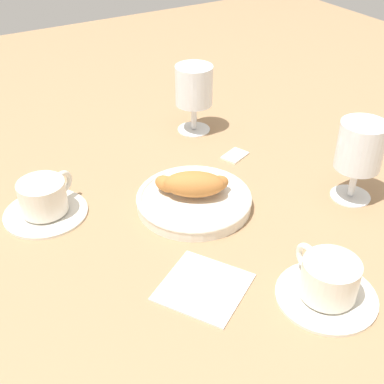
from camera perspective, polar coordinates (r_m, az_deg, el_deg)
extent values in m
plane|color=#997551|center=(0.86, 0.50, -1.84)|extent=(2.20, 2.20, 0.00)
cylinder|color=silver|center=(0.86, 0.00, -1.15)|extent=(0.19, 0.19, 0.02)
torus|color=silver|center=(0.85, 0.00, -0.65)|extent=(0.19, 0.19, 0.01)
ellipsoid|color=#AD6B33|center=(0.84, 0.00, 0.80)|extent=(0.11, 0.09, 0.04)
ellipsoid|color=#AD6B33|center=(0.86, 2.87, 0.79)|extent=(0.04, 0.03, 0.03)
ellipsoid|color=#AD6B33|center=(0.86, -2.81, 0.89)|extent=(0.04, 0.05, 0.03)
cylinder|color=silver|center=(0.88, -15.82, -2.11)|extent=(0.14, 0.14, 0.01)
cylinder|color=silver|center=(0.86, -16.13, -0.48)|extent=(0.08, 0.08, 0.05)
cylinder|color=#937A60|center=(0.85, -16.36, 0.74)|extent=(0.07, 0.07, 0.01)
torus|color=silver|center=(0.88, -14.08, 1.06)|extent=(0.04, 0.03, 0.04)
cylinder|color=silver|center=(0.73, 14.58, -10.92)|extent=(0.14, 0.14, 0.01)
cylinder|color=silver|center=(0.71, 14.93, -9.17)|extent=(0.08, 0.08, 0.05)
cylinder|color=#937A60|center=(0.69, 15.20, -7.84)|extent=(0.07, 0.07, 0.01)
torus|color=silver|center=(0.73, 12.54, -7.01)|extent=(0.01, 0.04, 0.04)
cylinder|color=white|center=(1.10, 0.21, 6.98)|extent=(0.07, 0.07, 0.01)
cylinder|color=white|center=(1.09, 0.21, 8.38)|extent=(0.01, 0.01, 0.05)
cylinder|color=white|center=(1.06, 0.22, 11.67)|extent=(0.08, 0.08, 0.08)
cylinder|color=#E0CC4C|center=(1.06, 0.22, 11.21)|extent=(0.07, 0.07, 0.06)
cylinder|color=white|center=(0.93, 17.04, -0.35)|extent=(0.07, 0.07, 0.01)
cylinder|color=white|center=(0.91, 17.35, 1.20)|extent=(0.01, 0.01, 0.05)
cylinder|color=white|center=(0.88, 18.09, 4.88)|extent=(0.08, 0.08, 0.08)
cylinder|color=#E0CC4C|center=(0.88, 17.96, 4.23)|extent=(0.07, 0.07, 0.05)
cube|color=white|center=(1.01, 4.76, 4.12)|extent=(0.06, 0.05, 0.01)
cube|color=silver|center=(0.72, 1.29, -10.34)|extent=(0.15, 0.15, 0.01)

